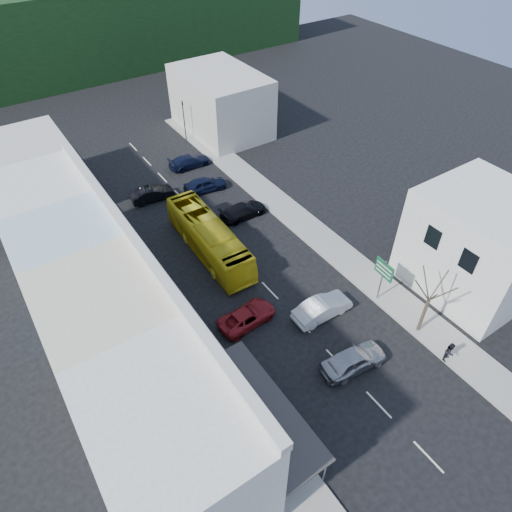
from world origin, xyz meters
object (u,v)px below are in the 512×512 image
(car_white, at_px, (322,309))
(pedestrian_left, at_px, (192,329))
(street_tree, at_px, (429,300))
(car_silver, at_px, (353,361))
(traffic_signal, at_px, (184,121))
(bus, at_px, (209,238))
(pedestrian_right, at_px, (450,351))
(car_red, at_px, (247,316))
(direction_sign, at_px, (381,281))

(car_white, height_order, pedestrian_left, pedestrian_left)
(street_tree, bearing_deg, car_silver, 176.65)
(car_silver, xyz_separation_m, traffic_signal, (5.44, 34.92, 1.74))
(car_silver, distance_m, traffic_signal, 35.39)
(bus, distance_m, pedestrian_left, 9.37)
(car_white, bearing_deg, pedestrian_right, -148.96)
(pedestrian_left, bearing_deg, car_white, -112.15)
(car_silver, relative_size, traffic_signal, 0.90)
(car_red, xyz_separation_m, pedestrian_right, (9.57, -10.48, 0.30))
(car_red, xyz_separation_m, direction_sign, (9.67, -3.70, 1.29))
(car_white, height_order, direction_sign, direction_sign)
(car_silver, relative_size, car_red, 0.96)
(car_white, xyz_separation_m, pedestrian_right, (4.54, -7.93, 0.30))
(traffic_signal, bearing_deg, direction_sign, 104.90)
(car_white, relative_size, street_tree, 0.67)
(car_white, xyz_separation_m, direction_sign, (4.64, -1.15, 1.29))
(direction_sign, relative_size, street_tree, 0.61)
(car_silver, bearing_deg, car_white, -8.73)
(car_silver, xyz_separation_m, direction_sign, (5.87, 3.55, 1.29))
(pedestrian_left, relative_size, street_tree, 0.26)
(car_red, bearing_deg, pedestrian_left, 72.64)
(car_white, bearing_deg, car_silver, 166.56)
(car_silver, xyz_separation_m, car_white, (1.23, 4.70, 0.00))
(bus, bearing_deg, street_tree, -60.92)
(car_silver, xyz_separation_m, pedestrian_right, (5.77, -3.23, 0.30))
(car_silver, distance_m, direction_sign, 6.98)
(pedestrian_right, bearing_deg, traffic_signal, 80.61)
(direction_sign, bearing_deg, pedestrian_left, 164.21)
(pedestrian_left, height_order, direction_sign, direction_sign)
(bus, relative_size, pedestrian_left, 6.82)
(car_white, relative_size, traffic_signal, 0.90)
(direction_sign, distance_m, street_tree, 4.12)
(bus, relative_size, car_white, 2.64)
(car_silver, height_order, direction_sign, direction_sign)
(traffic_signal, bearing_deg, street_tree, 105.19)
(bus, bearing_deg, car_white, -70.93)
(direction_sign, bearing_deg, traffic_signal, 93.66)
(pedestrian_left, distance_m, street_tree, 16.46)
(car_red, distance_m, traffic_signal, 29.23)
(car_red, relative_size, pedestrian_right, 2.71)
(traffic_signal, bearing_deg, bus, 82.50)
(bus, distance_m, car_red, 8.59)
(bus, bearing_deg, car_red, -99.12)
(car_silver, xyz_separation_m, street_tree, (6.10, -0.36, 2.59))
(car_white, distance_m, car_red, 5.64)
(pedestrian_left, height_order, street_tree, street_tree)
(pedestrian_left, bearing_deg, pedestrian_right, -131.20)
(car_red, relative_size, traffic_signal, 0.94)
(car_silver, bearing_deg, pedestrian_right, -113.25)
(bus, bearing_deg, car_silver, -80.33)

